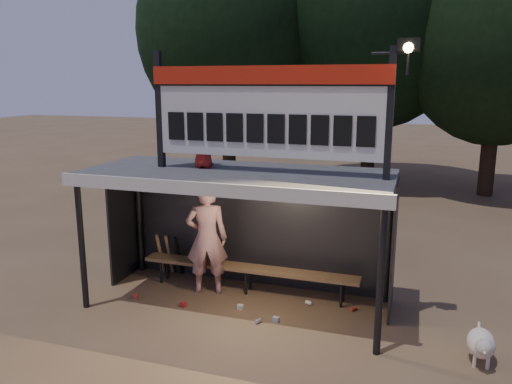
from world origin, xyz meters
TOP-DOWN VIEW (x-y plane):
  - ground at (0.00, 0.00)m, footprint 80.00×80.00m
  - player at (-0.69, 0.32)m, footprint 0.86×0.70m
  - child_a at (-0.76, 0.30)m, footprint 0.55×0.54m
  - child_b at (-0.62, 0.11)m, footprint 0.41×0.28m
  - dugout_shelter at (0.00, 0.24)m, footprint 5.10×2.08m
  - scoreboard_assembly at (0.56, -0.01)m, footprint 4.10×0.27m
  - bench at (0.00, 0.55)m, footprint 4.00×0.35m
  - tree_left at (-4.00, 10.00)m, footprint 6.46×6.46m
  - tree_mid at (1.00, 11.50)m, footprint 7.22×7.22m
  - tree_right at (5.00, 10.50)m, footprint 6.08×6.08m
  - dog at (3.75, -0.70)m, footprint 0.36×0.81m
  - bats at (-1.72, 0.82)m, footprint 0.48×0.33m
  - litter at (0.24, -0.17)m, footprint 3.83×1.04m

SIDE VIEW (x-z plane):
  - ground at x=0.00m, z-range 0.00..0.00m
  - litter at x=0.24m, z-range 0.00..0.08m
  - dog at x=3.75m, z-range 0.03..0.53m
  - bats at x=-1.72m, z-range 0.01..0.85m
  - bench at x=0.00m, z-range 0.19..0.67m
  - player at x=-0.69m, z-range 0.00..2.03m
  - dugout_shelter at x=0.00m, z-range 0.69..3.01m
  - child_b at x=-0.62m, z-range 2.32..3.15m
  - child_a at x=-0.76m, z-range 2.32..3.22m
  - scoreboard_assembly at x=0.56m, z-range 2.33..4.32m
  - tree_right at x=5.00m, z-range 0.83..9.55m
  - tree_left at x=-4.00m, z-range 0.88..10.15m
  - tree_mid at x=1.00m, z-range 0.99..11.34m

